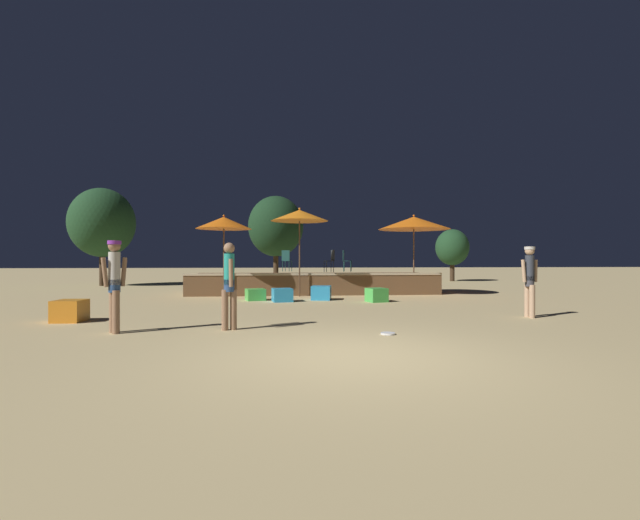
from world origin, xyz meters
TOP-DOWN VIEW (x-y plane):
  - ground_plane at (0.00, 0.00)m, footprint 120.00×120.00m
  - wooden_deck at (0.30, 11.44)m, footprint 9.72×3.14m
  - patio_umbrella_0 at (-0.33, 9.67)m, footprint 2.12×2.12m
  - patio_umbrella_1 at (4.12, 10.09)m, footprint 2.75×2.75m
  - patio_umbrella_2 at (-3.08, 9.70)m, footprint 2.00×2.00m
  - cube_seat_0 at (0.35, 8.32)m, footprint 0.75×0.75m
  - cube_seat_1 at (-5.66, 3.83)m, footprint 0.61×0.61m
  - cube_seat_2 at (-1.86, 8.35)m, footprint 0.74×0.74m
  - cube_seat_3 at (-0.97, 7.83)m, footprint 0.71×0.71m
  - cube_seat_4 at (2.06, 7.47)m, footprint 0.71×0.71m
  - person_0 at (4.85, 3.54)m, footprint 0.44×0.29m
  - person_1 at (-4.11, 2.24)m, footprint 0.42×0.36m
  - person_2 at (-2.02, 2.40)m, footprint 0.29×0.43m
  - bistro_chair_0 at (-0.78, 12.22)m, footprint 0.45×0.45m
  - bistro_chair_1 at (1.02, 11.22)m, footprint 0.42×0.42m
  - bistro_chair_2 at (1.71, 11.85)m, footprint 0.42×0.42m
  - frisbee_disc at (0.94, 1.63)m, footprint 0.27×0.27m
  - background_tree_0 at (-10.14, 16.75)m, footprint 3.21×3.21m
  - background_tree_1 at (-1.29, 17.51)m, footprint 3.01×3.01m
  - background_tree_2 at (9.57, 19.56)m, footprint 2.03×2.03m

SIDE VIEW (x-z plane):
  - ground_plane at x=0.00m, z-range 0.00..0.00m
  - frisbee_disc at x=0.94m, z-range 0.00..0.03m
  - cube_seat_2 at x=-1.86m, z-range 0.00..0.38m
  - cube_seat_3 at x=-0.97m, z-range 0.00..0.43m
  - cube_seat_4 at x=2.06m, z-range 0.00..0.44m
  - cube_seat_0 at x=0.35m, z-range 0.00..0.47m
  - cube_seat_1 at x=-5.66m, z-range 0.00..0.48m
  - wooden_deck at x=0.30m, z-range -0.04..0.81m
  - person_2 at x=-2.02m, z-range 0.07..1.77m
  - person_0 at x=4.85m, z-range 0.10..1.78m
  - person_1 at x=-4.11m, z-range 0.11..1.85m
  - bistro_chair_0 at x=-0.78m, z-range 0.94..1.84m
  - bistro_chair_1 at x=1.02m, z-range 0.94..1.84m
  - bistro_chair_2 at x=1.71m, z-range 0.94..1.84m
  - background_tree_2 at x=9.57m, z-range 0.48..3.70m
  - patio_umbrella_2 at x=-3.08m, z-range 1.19..4.18m
  - patio_umbrella_1 at x=4.12m, z-range 1.22..4.32m
  - patio_umbrella_0 at x=-0.33m, z-range 1.34..4.61m
  - background_tree_1 at x=-1.29m, z-range 0.75..5.57m
  - background_tree_0 at x=-10.14m, z-range 0.73..5.73m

